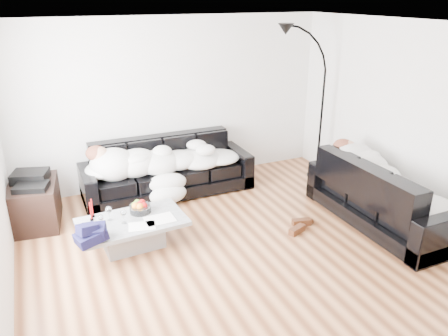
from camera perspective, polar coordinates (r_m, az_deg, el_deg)
name	(u,v)px	position (r m, az deg, el deg)	size (l,w,h in m)	color
ground	(234,243)	(5.51, 1.29, -9.80)	(5.00, 5.00, 0.00)	brown
wall_back	(173,102)	(6.97, -6.62, 8.54)	(5.00, 0.02, 2.60)	silver
wall_right	(402,120)	(6.39, 22.22, 5.83)	(0.02, 4.50, 2.60)	silver
ceiling	(236,24)	(4.70, 1.57, 18.31)	(5.00, 5.00, 0.00)	white
sofa_back	(167,167)	(6.71, -7.40, 0.07)	(2.55, 0.88, 0.83)	black
sofa_right	(383,193)	(6.16, 20.10, -3.05)	(2.15, 0.92, 0.87)	black
sleeper_back	(168,155)	(6.59, -7.36, 1.68)	(2.16, 0.75, 0.43)	white
sleeper_right	(386,178)	(6.08, 20.35, -1.26)	(1.85, 0.78, 0.45)	white
teal_cushion	(349,157)	(6.46, 16.05, 1.36)	(0.36, 0.30, 0.20)	#0D5F3A
coffee_table	(133,233)	(5.46, -11.78, -8.37)	(1.25, 0.73, 0.37)	#939699
fruit_bowl	(140,206)	(5.50, -10.91, -4.95)	(0.26, 0.26, 0.16)	white
wine_glass_a	(109,213)	(5.39, -14.79, -5.76)	(0.08, 0.08, 0.18)	white
wine_glass_b	(101,221)	(5.29, -15.76, -6.64)	(0.06, 0.06, 0.15)	white
wine_glass_c	(124,216)	(5.29, -12.97, -6.18)	(0.08, 0.08, 0.18)	white
candle_left	(91,212)	(5.44, -17.01, -5.47)	(0.04, 0.04, 0.23)	maroon
candle_right	(92,208)	(5.51, -16.85, -5.05)	(0.04, 0.04, 0.23)	maroon
newspaper_a	(160,219)	(5.33, -8.40, -6.60)	(0.35, 0.27, 0.01)	silver
newspaper_b	(142,226)	(5.21, -10.67, -7.43)	(0.31, 0.22, 0.01)	silver
navy_jacket	(89,228)	(4.99, -17.24, -7.46)	(0.34, 0.28, 0.17)	black
shoes	(299,226)	(5.87, 9.79, -7.46)	(0.43, 0.31, 0.10)	#472311
av_cabinet	(35,204)	(6.33, -23.47, -4.30)	(0.59, 0.85, 0.59)	black
stereo	(30,179)	(6.19, -23.96, -1.32)	(0.44, 0.34, 0.13)	black
floor_lamp	(322,113)	(7.25, 12.63, 7.03)	(0.80, 0.32, 2.19)	black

